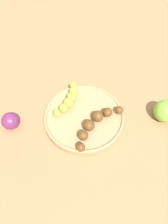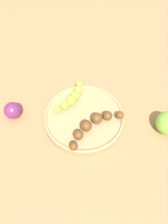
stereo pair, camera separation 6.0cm
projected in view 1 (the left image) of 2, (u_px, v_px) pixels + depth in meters
ground_plane at (84, 119)px, 0.64m from camera, size 2.40×2.40×0.00m
fruit_bowl at (84, 117)px, 0.63m from camera, size 0.24×0.24×0.02m
banana_green at (69, 99)px, 0.64m from camera, size 0.05×0.14×0.03m
banana_overripe at (95, 123)px, 0.58m from camera, size 0.10×0.18×0.03m
plum_purple at (10, 121)px, 0.60m from camera, size 0.05×0.05×0.05m
apple_green at (165, 111)px, 0.61m from camera, size 0.07×0.07×0.07m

